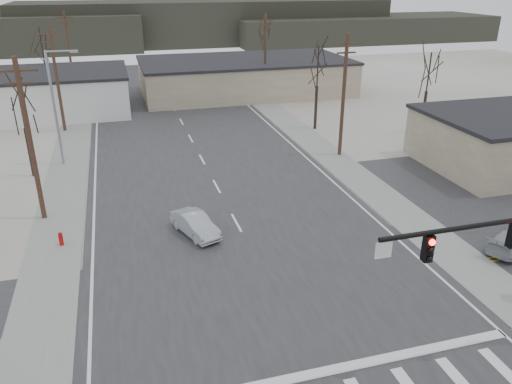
# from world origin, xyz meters

# --- Properties ---
(ground) EXTENTS (140.00, 140.00, 0.00)m
(ground) POSITION_xyz_m (0.00, 0.00, 0.00)
(ground) COLOR silver
(ground) RESTS_ON ground
(main_road) EXTENTS (18.00, 110.00, 0.05)m
(main_road) POSITION_xyz_m (0.00, 15.00, 0.02)
(main_road) COLOR #2A2A2D
(main_road) RESTS_ON ground
(cross_road) EXTENTS (90.00, 10.00, 0.04)m
(cross_road) POSITION_xyz_m (0.00, 0.00, 0.02)
(cross_road) COLOR #2A2A2D
(cross_road) RESTS_ON ground
(sidewalk_left) EXTENTS (3.00, 90.00, 0.06)m
(sidewalk_left) POSITION_xyz_m (-10.60, 20.00, 0.03)
(sidewalk_left) COLOR gray
(sidewalk_left) RESTS_ON ground
(sidewalk_right) EXTENTS (3.00, 90.00, 0.06)m
(sidewalk_right) POSITION_xyz_m (10.60, 20.00, 0.03)
(sidewalk_right) COLOR gray
(sidewalk_right) RESTS_ON ground
(fire_hydrant) EXTENTS (0.24, 0.24, 0.87)m
(fire_hydrant) POSITION_xyz_m (-10.20, 8.00, 0.45)
(fire_hydrant) COLOR #A50C0C
(fire_hydrant) RESTS_ON ground
(building_left_far) EXTENTS (22.30, 12.30, 4.50)m
(building_left_far) POSITION_xyz_m (-16.00, 40.00, 2.26)
(building_left_far) COLOR silver
(building_left_far) RESTS_ON ground
(building_right_far) EXTENTS (26.30, 14.30, 4.30)m
(building_right_far) POSITION_xyz_m (10.00, 44.00, 2.15)
(building_right_far) COLOR tan
(building_right_far) RESTS_ON ground
(upole_left_b) EXTENTS (2.20, 0.30, 10.00)m
(upole_left_b) POSITION_xyz_m (-11.50, 12.00, 5.22)
(upole_left_b) COLOR #4E3124
(upole_left_b) RESTS_ON ground
(upole_left_c) EXTENTS (2.20, 0.30, 10.00)m
(upole_left_c) POSITION_xyz_m (-11.50, 32.00, 5.22)
(upole_left_c) COLOR #4E3124
(upole_left_c) RESTS_ON ground
(upole_left_d) EXTENTS (2.20, 0.30, 10.00)m
(upole_left_d) POSITION_xyz_m (-11.50, 52.00, 5.22)
(upole_left_d) COLOR #4E3124
(upole_left_d) RESTS_ON ground
(upole_right_a) EXTENTS (2.20, 0.30, 10.00)m
(upole_right_a) POSITION_xyz_m (11.50, 18.00, 5.22)
(upole_right_a) COLOR #4E3124
(upole_right_a) RESTS_ON ground
(upole_right_b) EXTENTS (2.20, 0.30, 10.00)m
(upole_right_b) POSITION_xyz_m (11.50, 40.00, 5.22)
(upole_right_b) COLOR #4E3124
(upole_right_b) RESTS_ON ground
(streetlight_main) EXTENTS (2.40, 0.25, 9.00)m
(streetlight_main) POSITION_xyz_m (-10.80, 22.00, 5.09)
(streetlight_main) COLOR gray
(streetlight_main) RESTS_ON ground
(tree_left_near) EXTENTS (3.30, 3.30, 7.35)m
(tree_left_near) POSITION_xyz_m (-13.00, 20.00, 5.23)
(tree_left_near) COLOR #30251D
(tree_left_near) RESTS_ON ground
(tree_right_mid) EXTENTS (3.74, 3.74, 8.33)m
(tree_right_mid) POSITION_xyz_m (12.50, 26.00, 5.93)
(tree_right_mid) COLOR #30251D
(tree_right_mid) RESTS_ON ground
(tree_left_far) EXTENTS (3.96, 3.96, 8.82)m
(tree_left_far) POSITION_xyz_m (-14.00, 46.00, 6.28)
(tree_left_far) COLOR #30251D
(tree_left_far) RESTS_ON ground
(tree_right_far) EXTENTS (3.52, 3.52, 7.84)m
(tree_right_far) POSITION_xyz_m (15.00, 52.00, 5.58)
(tree_right_far) COLOR #30251D
(tree_right_far) RESTS_ON ground
(tree_lot) EXTENTS (3.52, 3.52, 7.84)m
(tree_lot) POSITION_xyz_m (22.00, 22.00, 5.58)
(tree_lot) COLOR #30251D
(tree_lot) RESTS_ON ground
(hill_center) EXTENTS (80.00, 18.00, 9.00)m
(hill_center) POSITION_xyz_m (15.00, 96.00, 4.50)
(hill_center) COLOR #333026
(hill_center) RESTS_ON ground
(hill_right) EXTENTS (60.00, 18.00, 5.50)m
(hill_right) POSITION_xyz_m (50.00, 90.00, 2.75)
(hill_right) COLOR #333026
(hill_right) RESTS_ON ground
(sedan_crossing) EXTENTS (2.65, 4.10, 1.28)m
(sedan_crossing) POSITION_xyz_m (-2.67, 7.25, 0.68)
(sedan_crossing) COLOR #A1A6AC
(sedan_crossing) RESTS_ON main_road
(car_far_a) EXTENTS (3.18, 4.90, 1.32)m
(car_far_a) POSITION_xyz_m (1.24, 48.42, 0.71)
(car_far_a) COLOR black
(car_far_a) RESTS_ON main_road
(car_far_b) EXTENTS (3.24, 4.95, 1.57)m
(car_far_b) POSITION_xyz_m (-6.46, 56.08, 0.83)
(car_far_b) COLOR black
(car_far_b) RESTS_ON main_road
(car_parked_dark_b) EXTENTS (5.03, 2.18, 1.61)m
(car_parked_dark_b) POSITION_xyz_m (22.51, 11.60, 0.84)
(car_parked_dark_b) COLOR black
(car_parked_dark_b) RESTS_ON parking_lot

